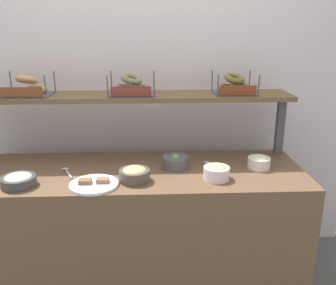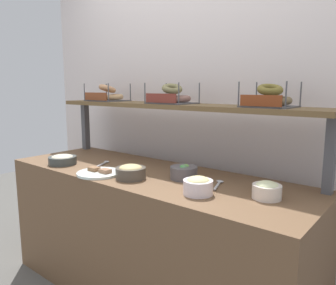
% 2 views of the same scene
% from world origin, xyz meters
% --- Properties ---
extents(ground_plane, '(8.00, 8.00, 0.00)m').
position_xyz_m(ground_plane, '(0.00, 0.00, 0.00)').
color(ground_plane, '#595651').
extents(back_wall, '(3.31, 0.06, 2.40)m').
position_xyz_m(back_wall, '(0.00, 0.55, 1.20)').
color(back_wall, silver).
rests_on(back_wall, ground_plane).
extents(deli_counter, '(2.11, 0.70, 0.85)m').
position_xyz_m(deli_counter, '(0.00, 0.00, 0.42)').
color(deli_counter, brown).
rests_on(deli_counter, ground_plane).
extents(shelf_riser_right, '(0.05, 0.05, 0.40)m').
position_xyz_m(shelf_riser_right, '(0.99, 0.27, 1.05)').
color(shelf_riser_right, '#4C4C51').
rests_on(shelf_riser_right, deli_counter).
extents(upper_shelf, '(2.07, 0.32, 0.03)m').
position_xyz_m(upper_shelf, '(0.00, 0.27, 1.26)').
color(upper_shelf, brown).
rests_on(upper_shelf, shelf_riser_left).
extents(bowl_hummus, '(0.18, 0.18, 0.09)m').
position_xyz_m(bowl_hummus, '(0.01, -0.17, 0.89)').
color(bowl_hummus, '#51483D').
rests_on(bowl_hummus, deli_counter).
extents(bowl_tuna_salad, '(0.19, 0.19, 0.07)m').
position_xyz_m(bowl_tuna_salad, '(-0.64, -0.21, 0.88)').
color(bowl_tuna_salad, '#3E4341').
rests_on(bowl_tuna_salad, deli_counter).
extents(bowl_veggie_mix, '(0.16, 0.16, 0.09)m').
position_xyz_m(bowl_veggie_mix, '(0.26, 0.03, 0.89)').
color(bowl_veggie_mix, '#534F53').
rests_on(bowl_veggie_mix, deli_counter).
extents(bowl_potato_salad, '(0.14, 0.14, 0.09)m').
position_xyz_m(bowl_potato_salad, '(0.78, 0.00, 0.89)').
color(bowl_potato_salad, silver).
rests_on(bowl_potato_salad, deli_counter).
extents(bowl_egg_salad, '(0.15, 0.15, 0.09)m').
position_xyz_m(bowl_egg_salad, '(0.48, -0.16, 0.90)').
color(bowl_egg_salad, white).
rests_on(bowl_egg_salad, deli_counter).
extents(serving_plate_white, '(0.28, 0.28, 0.04)m').
position_xyz_m(serving_plate_white, '(-0.22, -0.22, 0.86)').
color(serving_plate_white, white).
rests_on(serving_plate_white, deli_counter).
extents(serving_spoon_near_plate, '(0.10, 0.16, 0.01)m').
position_xyz_m(serving_spoon_near_plate, '(-0.42, -0.01, 0.86)').
color(serving_spoon_near_plate, '#B7B7BC').
rests_on(serving_spoon_near_plate, deli_counter).
extents(serving_spoon_by_edge, '(0.08, 0.17, 0.01)m').
position_xyz_m(serving_spoon_by_edge, '(0.48, 0.06, 0.86)').
color(serving_spoon_by_edge, '#B7B7BC').
rests_on(serving_spoon_by_edge, deli_counter).
extents(bagel_basket_sesame, '(0.30, 0.24, 0.14)m').
position_xyz_m(bagel_basket_sesame, '(-0.69, 0.27, 1.32)').
color(bagel_basket_sesame, '#4C4C51').
rests_on(bagel_basket_sesame, upper_shelf).
extents(bagel_basket_poppy, '(0.30, 0.24, 0.14)m').
position_xyz_m(bagel_basket_poppy, '(-0.02, 0.26, 1.33)').
color(bagel_basket_poppy, '#4C4C51').
rests_on(bagel_basket_poppy, upper_shelf).
extents(bagel_basket_cinnamon_raisin, '(0.28, 0.25, 0.14)m').
position_xyz_m(bagel_basket_cinnamon_raisin, '(0.66, 0.27, 1.33)').
color(bagel_basket_cinnamon_raisin, '#4C4C51').
rests_on(bagel_basket_cinnamon_raisin, upper_shelf).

